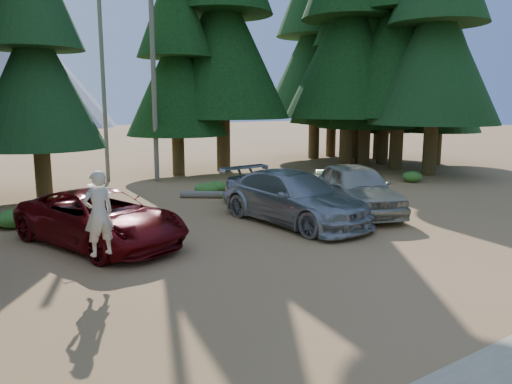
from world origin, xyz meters
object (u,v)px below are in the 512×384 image
Objects in this scene: red_pickup at (100,218)px; silver_minivan_right at (355,188)px; frisbee_player at (98,213)px; silver_minivan_center at (293,197)px; log_left at (21,218)px; log_right at (303,194)px; log_mid at (222,195)px.

red_pickup is 8.89m from silver_minivan_right.
frisbee_player reaches higher than silver_minivan_right.
silver_minivan_center is 7.25m from frisbee_player.
frisbee_player is (-0.90, -2.90, 0.78)m from red_pickup.
frisbee_player is at bearing -124.57° from red_pickup.
silver_minivan_right is 11.44m from log_left.
log_right is (0.36, 3.33, -0.74)m from silver_minivan_right.
log_left and log_mid have the same top height.
log_left is 10.69m from log_right.
silver_minivan_right is at bearing -23.89° from red_pickup.
log_mid is at bearing 140.20° from silver_minivan_right.
red_pickup is 3.14m from frisbee_player.
log_left is (-0.45, 7.05, -1.40)m from frisbee_player.
log_right is (9.18, 2.32, -0.61)m from red_pickup.
frisbee_player is at bearing -116.40° from log_left.
silver_minivan_center is at bearing -64.70° from log_left.
log_left is 7.65m from log_mid.
silver_minivan_center is 2.78m from silver_minivan_right.
silver_minivan_center is 9.01m from log_left.
frisbee_player is at bearing -177.14° from log_right.
log_mid is (0.25, 5.01, -0.69)m from silver_minivan_center.
silver_minivan_center is 3.09× the size of frisbee_player.
silver_minivan_center is 1.11× the size of silver_minivan_right.
red_pickup is at bearing 167.22° from silver_minivan_center.
red_pickup is at bearing -162.92° from silver_minivan_right.
silver_minivan_right is 1.48× the size of log_mid.
silver_minivan_right reaches higher than red_pickup.
log_right is at bearing 42.41° from silver_minivan_center.
silver_minivan_right is (2.78, -0.06, 0.04)m from silver_minivan_center.
log_left is at bearing -143.66° from log_mid.
silver_minivan_center is at bearing -26.32° from red_pickup.
frisbee_player is 0.46× the size of log_left.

